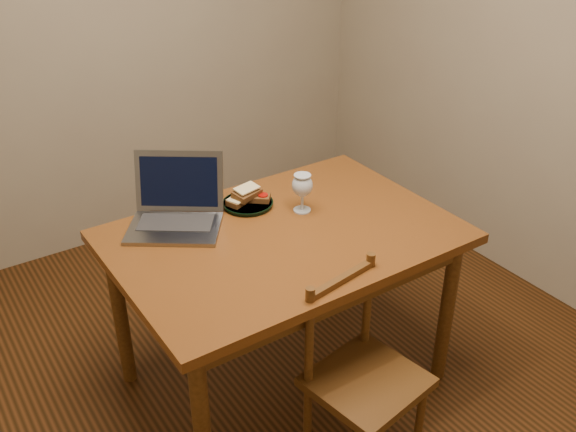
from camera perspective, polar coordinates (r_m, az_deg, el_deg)
floor at (r=2.87m, az=-1.89°, el=-15.30°), size 3.20×3.20×0.02m
back_wall at (r=3.59m, az=-16.73°, el=16.86°), size 3.20×0.02×2.60m
right_wall at (r=3.27m, az=23.22°, el=14.61°), size 0.02×3.20×2.60m
table at (r=2.52m, az=-0.38°, el=-3.14°), size 1.30×0.90×0.74m
chair at (r=2.34m, az=6.67°, el=-13.29°), size 0.42×0.41×0.40m
plate at (r=2.66m, az=-3.59°, el=1.10°), size 0.21×0.21×0.02m
sandwich_cheese at (r=2.64m, az=-4.38°, el=1.46°), size 0.12×0.09×0.03m
sandwich_tomato at (r=2.66m, az=-2.75°, el=1.72°), size 0.12×0.11×0.03m
sandwich_top at (r=2.64m, az=-3.68°, el=2.13°), size 0.13×0.10×0.04m
milk_glass at (r=2.59m, az=1.28°, el=2.08°), size 0.09×0.09×0.16m
laptop at (r=2.56m, az=-9.87°, el=0.91°), size 0.47×0.47×0.25m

